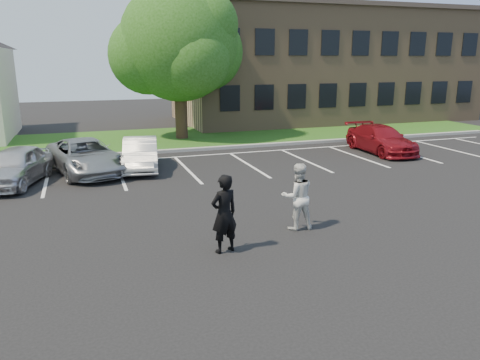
# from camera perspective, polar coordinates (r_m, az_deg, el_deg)

# --- Properties ---
(ground_plane) EXTENTS (90.00, 90.00, 0.00)m
(ground_plane) POSITION_cam_1_polar(r_m,az_deg,el_deg) (12.77, 1.46, -6.51)
(ground_plane) COLOR black
(ground_plane) RESTS_ON ground
(curb) EXTENTS (40.00, 0.30, 0.15)m
(curb) POSITION_cam_1_polar(r_m,az_deg,el_deg) (23.97, -8.56, 3.54)
(curb) COLOR gray
(curb) RESTS_ON ground
(grass_strip) EXTENTS (44.00, 8.00, 0.08)m
(grass_strip) POSITION_cam_1_polar(r_m,az_deg,el_deg) (27.86, -10.07, 4.93)
(grass_strip) COLOR #23480E
(grass_strip) RESTS_ON ground
(stall_lines) EXTENTS (34.00, 5.36, 0.01)m
(stall_lines) POSITION_cam_1_polar(r_m,az_deg,el_deg) (21.38, -3.35, 2.15)
(stall_lines) COLOR silver
(stall_lines) RESTS_ON ground
(office_building) EXTENTS (22.40, 10.40, 8.30)m
(office_building) POSITION_cam_1_polar(r_m,az_deg,el_deg) (37.81, 10.11, 13.69)
(office_building) COLOR #896D4F
(office_building) RESTS_ON ground
(tree) EXTENTS (7.80, 7.20, 8.80)m
(tree) POSITION_cam_1_polar(r_m,az_deg,el_deg) (27.61, -7.30, 16.02)
(tree) COLOR black
(tree) RESTS_ON ground
(man_black_suit) EXTENTS (0.81, 0.65, 1.95)m
(man_black_suit) POSITION_cam_1_polar(r_m,az_deg,el_deg) (11.28, -1.94, -4.14)
(man_black_suit) COLOR black
(man_black_suit) RESTS_ON ground
(man_white_shirt) EXTENTS (0.97, 0.79, 1.86)m
(man_white_shirt) POSITION_cam_1_polar(r_m,az_deg,el_deg) (12.92, 7.01, -2.01)
(man_white_shirt) COLOR silver
(man_white_shirt) RESTS_ON ground
(car_silver_west) EXTENTS (2.83, 4.50, 1.43)m
(car_silver_west) POSITION_cam_1_polar(r_m,az_deg,el_deg) (19.38, -25.70, 1.56)
(car_silver_west) COLOR silver
(car_silver_west) RESTS_ON ground
(car_silver_minivan) EXTENTS (3.50, 5.44, 1.39)m
(car_silver_minivan) POSITION_cam_1_polar(r_m,az_deg,el_deg) (20.27, -18.31, 2.74)
(car_silver_minivan) COLOR #989B9F
(car_silver_minivan) RESTS_ON ground
(car_white_sedan) EXTENTS (1.96, 4.20, 1.33)m
(car_white_sedan) POSITION_cam_1_polar(r_m,az_deg,el_deg) (20.37, -12.04, 3.13)
(car_white_sedan) COLOR silver
(car_white_sedan) RESTS_ON ground
(car_red_compact) EXTENTS (2.04, 4.69, 1.34)m
(car_red_compact) POSITION_cam_1_polar(r_m,az_deg,el_deg) (24.61, 16.80, 4.77)
(car_red_compact) COLOR maroon
(car_red_compact) RESTS_ON ground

